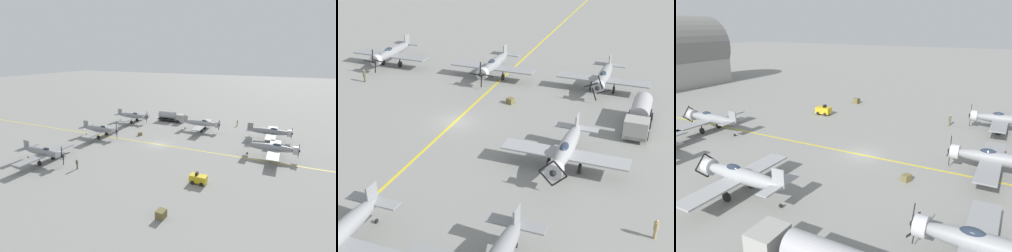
% 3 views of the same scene
% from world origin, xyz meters
% --- Properties ---
extents(ground_plane, '(400.00, 400.00, 0.00)m').
position_xyz_m(ground_plane, '(0.00, 0.00, 0.00)').
color(ground_plane, gray).
extents(taxiway_stripe, '(0.30, 160.00, 0.01)m').
position_xyz_m(taxiway_stripe, '(0.00, 0.00, 0.00)').
color(taxiway_stripe, yellow).
rests_on(taxiway_stripe, ground).
extents(airplane_far_center, '(12.00, 9.98, 3.65)m').
position_xyz_m(airplane_far_center, '(-2.35, 23.41, 2.01)').
color(airplane_far_center, gray).
rests_on(airplane_far_center, ground).
extents(airplane_near_left, '(12.00, 9.98, 3.70)m').
position_xyz_m(airplane_near_left, '(-14.13, -15.31, 2.01)').
color(airplane_near_left, gray).
rests_on(airplane_near_left, ground).
extents(airplane_near_right, '(12.00, 9.98, 3.79)m').
position_xyz_m(airplane_near_right, '(17.65, -14.48, 2.01)').
color(airplane_near_right, gray).
rests_on(airplane_near_right, ground).
extents(airplane_mid_left, '(12.00, 9.98, 3.65)m').
position_xyz_m(airplane_mid_left, '(-14.25, 5.48, 2.01)').
color(airplane_mid_left, '#95989A').
rests_on(airplane_mid_left, ground).
extents(airplane_near_center, '(12.00, 9.98, 3.80)m').
position_xyz_m(airplane_near_center, '(1.15, -14.72, 2.01)').
color(airplane_near_center, gray).
rests_on(airplane_near_center, ground).
extents(airplane_far_left, '(12.00, 9.98, 3.65)m').
position_xyz_m(airplane_far_left, '(-13.67, 22.19, 2.01)').
color(airplane_far_left, gray).
rests_on(airplane_far_left, ground).
extents(fuel_tanker, '(2.67, 8.00, 2.98)m').
position_xyz_m(fuel_tanker, '(-19.81, -5.56, 1.51)').
color(fuel_tanker, black).
rests_on(fuel_tanker, ground).
extents(tow_tractor, '(1.57, 2.60, 1.79)m').
position_xyz_m(tow_tractor, '(13.54, 13.83, 0.79)').
color(tow_tractor, gold).
rests_on(tow_tractor, ground).
extents(ground_crew_walking, '(0.39, 0.39, 1.79)m').
position_xyz_m(ground_crew_walking, '(17.33, -7.02, 0.98)').
color(ground_crew_walking, '#515638').
rests_on(ground_crew_walking, ground).
extents(ground_crew_inspecting, '(0.38, 0.38, 1.73)m').
position_xyz_m(ground_crew_inspecting, '(-23.11, 13.02, 0.94)').
color(ground_crew_inspecting, tan).
rests_on(ground_crew_inspecting, ground).
extents(supply_crate_by_tanker, '(1.07, 0.99, 0.72)m').
position_xyz_m(supply_crate_by_tanker, '(-4.15, -7.08, 0.36)').
color(supply_crate_by_tanker, brown).
rests_on(supply_crate_by_tanker, ground).
extents(supply_crate_mid_lane, '(1.32, 1.12, 1.04)m').
position_xyz_m(supply_crate_mid_lane, '(23.92, 12.53, 0.52)').
color(supply_crate_mid_lane, brown).
rests_on(supply_crate_mid_lane, ground).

